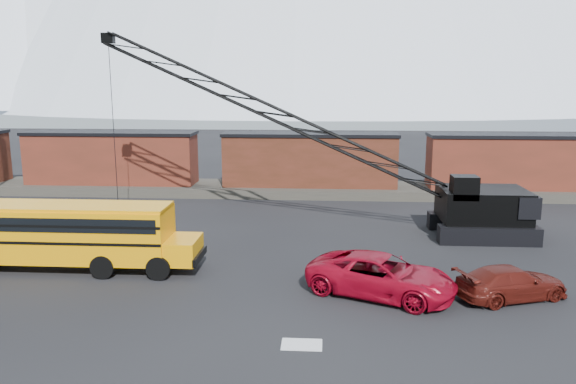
# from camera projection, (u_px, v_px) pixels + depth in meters

# --- Properties ---
(ground) EXTENTS (160.00, 160.00, 0.00)m
(ground) POSITION_uv_depth(u_px,v_px,m) (294.00, 300.00, 23.19)
(ground) COLOR black
(ground) RESTS_ON ground
(gravel_berm) EXTENTS (120.00, 5.00, 0.70)m
(gravel_berm) POSITION_uv_depth(u_px,v_px,m) (310.00, 190.00, 44.65)
(gravel_berm) COLOR #47433A
(gravel_berm) RESTS_ON ground
(boxcar_west_near) EXTENTS (13.70, 3.10, 4.17)m
(boxcar_west_near) POSITION_uv_depth(u_px,v_px,m) (112.00, 158.00, 45.23)
(boxcar_west_near) COLOR #481F14
(boxcar_west_near) RESTS_ON gravel_berm
(boxcar_mid) EXTENTS (13.70, 3.10, 4.17)m
(boxcar_mid) POSITION_uv_depth(u_px,v_px,m) (310.00, 160.00, 44.17)
(boxcar_mid) COLOR #552318
(boxcar_mid) RESTS_ON gravel_berm
(boxcar_east_near) EXTENTS (13.70, 3.10, 4.17)m
(boxcar_east_near) POSITION_uv_depth(u_px,v_px,m) (518.00, 162.00, 43.12)
(boxcar_east_near) COLOR #481F14
(boxcar_east_near) RESTS_ON gravel_berm
(snow_patch) EXTENTS (1.40, 0.90, 0.02)m
(snow_patch) POSITION_uv_depth(u_px,v_px,m) (302.00, 345.00, 19.25)
(snow_patch) COLOR silver
(snow_patch) RESTS_ON ground
(school_bus) EXTENTS (11.65, 2.65, 3.19)m
(school_bus) POSITION_uv_depth(u_px,v_px,m) (72.00, 233.00, 26.57)
(school_bus) COLOR orange
(school_bus) RESTS_ON ground
(red_pickup) EXTENTS (6.85, 5.13, 1.73)m
(red_pickup) POSITION_uv_depth(u_px,v_px,m) (382.00, 276.00, 23.53)
(red_pickup) COLOR maroon
(red_pickup) RESTS_ON ground
(maroon_suv) EXTENTS (5.13, 3.46, 1.38)m
(maroon_suv) POSITION_uv_depth(u_px,v_px,m) (511.00, 283.00, 23.18)
(maroon_suv) COLOR #4C130D
(maroon_suv) RESTS_ON ground
(crawler_crane) EXTENTS (25.14, 4.20, 11.83)m
(crawler_crane) POSITION_uv_depth(u_px,v_px,m) (301.00, 126.00, 32.65)
(crawler_crane) COLOR black
(crawler_crane) RESTS_ON ground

